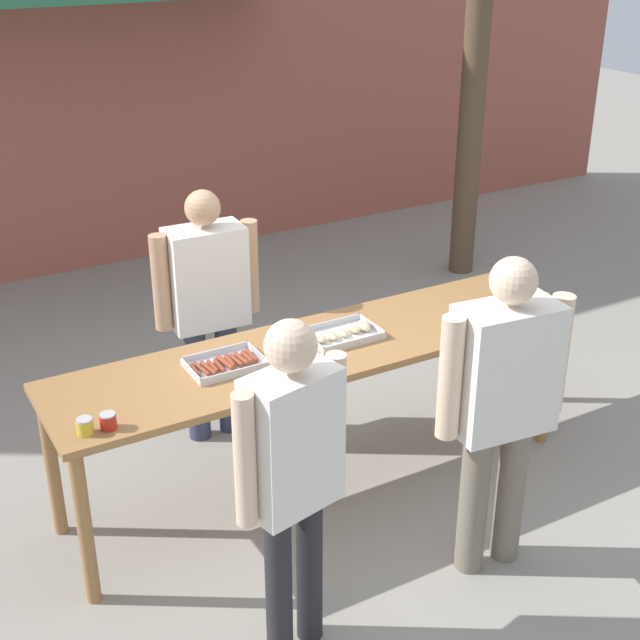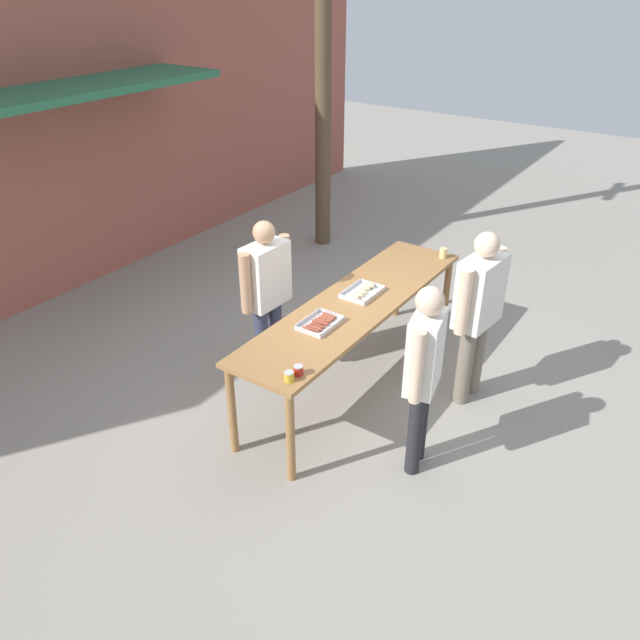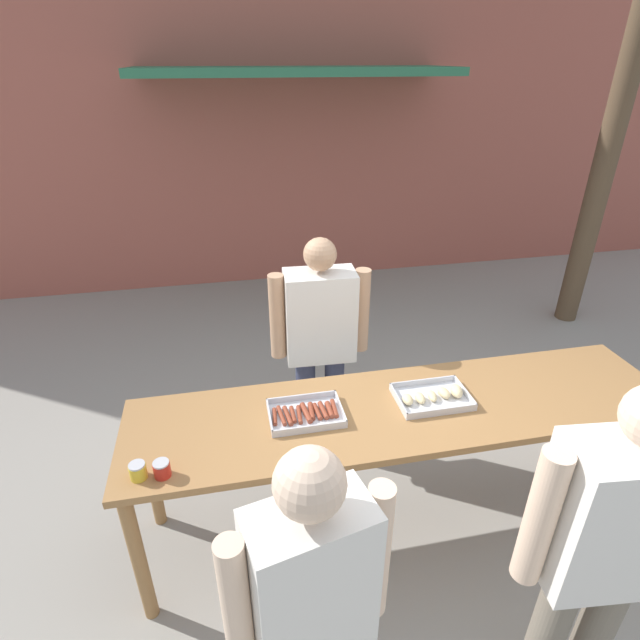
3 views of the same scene
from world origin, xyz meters
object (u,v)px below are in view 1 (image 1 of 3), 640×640
food_tray_sausages (226,364)px  condiment_jar_mustard (85,426)px  condiment_jar_ketchup (108,421)px  person_customer_holding_hotdog (293,465)px  person_server_behind_table (208,297)px  food_tray_buns (344,333)px  beer_cup (542,302)px  person_customer_with_cup (502,395)px

food_tray_sausages → condiment_jar_mustard: (-0.80, -0.27, 0.02)m
condiment_jar_ketchup → person_customer_holding_hotdog: size_ratio=0.05×
condiment_jar_ketchup → person_server_behind_table: 1.39m
food_tray_sausages → condiment_jar_mustard: bearing=-161.3°
food_tray_sausages → person_customer_holding_hotdog: (-0.17, -1.05, 0.06)m
condiment_jar_ketchup → person_server_behind_table: (0.93, 1.04, 0.01)m
food_tray_buns → beer_cup: beer_cup is taller
person_customer_holding_hotdog → condiment_jar_ketchup: bearing=-68.1°
condiment_jar_mustard → condiment_jar_ketchup: size_ratio=1.00×
food_tray_buns → condiment_jar_ketchup: 1.43m
food_tray_buns → person_server_behind_table: bearing=121.9°
condiment_jar_mustard → person_server_behind_table: bearing=45.1°
person_customer_holding_hotdog → condiment_jar_mustard: bearing=-63.5°
person_server_behind_table → condiment_jar_ketchup: bearing=-129.2°
beer_cup → person_server_behind_table: (-1.64, 1.03, -0.01)m
person_customer_holding_hotdog → beer_cup: bearing=-171.8°
beer_cup → person_server_behind_table: size_ratio=0.07×
beer_cup → person_customer_with_cup: size_ratio=0.06×
condiment_jar_mustard → condiment_jar_ketchup: (0.10, -0.01, 0.00)m
person_server_behind_table → person_customer_with_cup: 1.92m
condiment_jar_mustard → beer_cup: bearing=0.0°
person_server_behind_table → beer_cup: bearing=-29.6°
food_tray_buns → condiment_jar_mustard: bearing=-169.8°
condiment_jar_mustard → person_server_behind_table: size_ratio=0.05×
food_tray_buns → condiment_jar_ketchup: condiment_jar_ketchup is taller
person_customer_with_cup → person_customer_holding_hotdog: bearing=7.1°
food_tray_buns → condiment_jar_ketchup: bearing=-168.7°
beer_cup → person_server_behind_table: 1.94m
condiment_jar_ketchup → condiment_jar_mustard: bearing=175.0°
condiment_jar_mustard → beer_cup: 2.67m
food_tray_sausages → person_customer_holding_hotdog: person_customer_holding_hotdog is taller
food_tray_buns → person_customer_holding_hotdog: bearing=-129.9°
beer_cup → person_customer_with_cup: 1.20m
person_customer_with_cup → person_server_behind_table: bearing=-62.4°
food_tray_buns → person_customer_holding_hotdog: person_customer_holding_hotdog is taller
beer_cup → food_tray_sausages: bearing=171.8°
food_tray_buns → condiment_jar_mustard: 1.53m
food_tray_sausages → beer_cup: 1.89m
person_server_behind_table → person_customer_holding_hotdog: 1.85m
beer_cup → food_tray_buns: bearing=167.0°
condiment_jar_mustard → food_tray_buns: bearing=10.2°
condiment_jar_ketchup → person_customer_holding_hotdog: person_customer_holding_hotdog is taller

